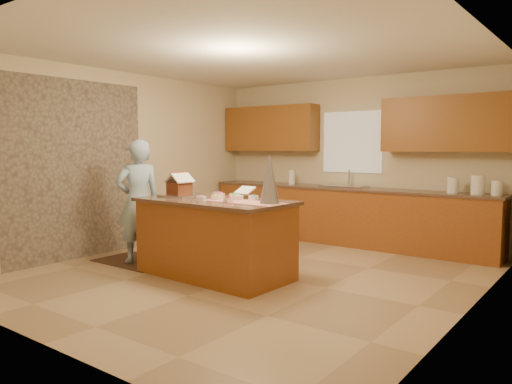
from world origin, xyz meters
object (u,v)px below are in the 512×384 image
at_px(gingerbread_house, 179,186).
at_px(tinsel_tree, 270,179).
at_px(island_base, 215,240).
at_px(boy, 138,201).

bearing_deg(gingerbread_house, tinsel_tree, 2.26).
relative_size(tinsel_tree, gingerbread_house, 1.90).
relative_size(island_base, gingerbread_house, 6.22).
distance_m(boy, gingerbread_house, 0.78).
bearing_deg(island_base, boy, -174.45).
distance_m(island_base, boy, 1.37).
bearing_deg(gingerbread_house, boy, -176.22).
bearing_deg(island_base, gingerbread_house, -174.81).
height_order(island_base, boy, boy).
height_order(tinsel_tree, gingerbread_house, tinsel_tree).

